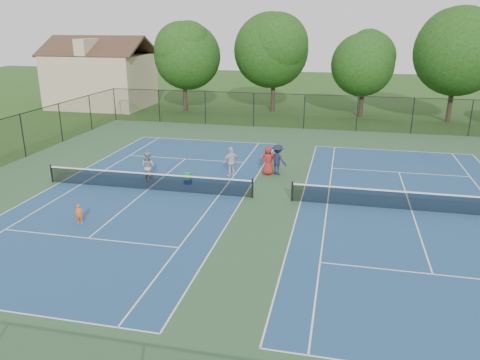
% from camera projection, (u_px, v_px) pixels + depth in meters
% --- Properties ---
extents(ground, '(140.00, 140.00, 0.00)m').
position_uv_depth(ground, '(272.00, 199.00, 24.61)').
color(ground, '#234716').
rests_on(ground, ground).
extents(court_pad, '(36.00, 36.00, 0.01)m').
position_uv_depth(court_pad, '(272.00, 199.00, 24.61)').
color(court_pad, '#2F5434').
rests_on(court_pad, ground).
extents(tennis_court_left, '(12.00, 23.83, 1.07)m').
position_uv_depth(tennis_court_left, '(148.00, 188.00, 26.03)').
color(tennis_court_left, navy).
rests_on(tennis_court_left, ground).
extents(tennis_court_right, '(12.00, 23.83, 1.07)m').
position_uv_depth(tennis_court_right, '(412.00, 209.00, 23.13)').
color(tennis_court_right, navy).
rests_on(tennis_court_right, ground).
extents(perimeter_fence, '(36.08, 36.08, 3.02)m').
position_uv_depth(perimeter_fence, '(273.00, 170.00, 24.11)').
color(perimeter_fence, black).
rests_on(perimeter_fence, ground).
extents(tree_back_a, '(6.80, 6.80, 9.15)m').
position_uv_depth(tree_back_a, '(184.00, 52.00, 47.61)').
color(tree_back_a, '#2D2116').
rests_on(tree_back_a, ground).
extents(tree_back_b, '(7.60, 7.60, 10.03)m').
position_uv_depth(tree_back_b, '(274.00, 47.00, 47.42)').
color(tree_back_b, '#2D2116').
rests_on(tree_back_b, ground).
extents(tree_back_c, '(6.00, 6.00, 8.40)m').
position_uv_depth(tree_back_c, '(365.00, 60.00, 44.98)').
color(tree_back_c, '#2D2116').
rests_on(tree_back_c, ground).
extents(tree_back_d, '(7.80, 7.80, 10.37)m').
position_uv_depth(tree_back_d, '(458.00, 47.00, 41.97)').
color(tree_back_d, '#2D2116').
rests_on(tree_back_d, ground).
extents(clapboard_house, '(10.80, 8.10, 7.65)m').
position_uv_depth(clapboard_house, '(101.00, 78.00, 51.54)').
color(clapboard_house, tan).
rests_on(clapboard_house, ground).
extents(child_player, '(0.38, 0.29, 0.95)m').
position_uv_depth(child_player, '(79.00, 214.00, 21.48)').
color(child_player, orange).
rests_on(child_player, ground).
extents(instructor, '(1.07, 0.96, 1.81)m').
position_uv_depth(instructor, '(149.00, 167.00, 27.13)').
color(instructor, '#9B9C9E').
rests_on(instructor, ground).
extents(bystander_a, '(1.10, 1.06, 1.84)m').
position_uv_depth(bystander_a, '(231.00, 162.00, 28.05)').
color(bystander_a, silver).
rests_on(bystander_a, ground).
extents(bystander_b, '(1.40, 1.19, 1.89)m').
position_uv_depth(bystander_b, '(278.00, 160.00, 28.43)').
color(bystander_b, '#1A1C3A').
rests_on(bystander_b, ground).
extents(bystander_c, '(0.92, 0.64, 1.80)m').
position_uv_depth(bystander_c, '(268.00, 160.00, 28.43)').
color(bystander_c, maroon).
rests_on(bystander_c, ground).
extents(ball_crate, '(0.43, 0.34, 0.27)m').
position_uv_depth(ball_crate, '(188.00, 182.00, 26.97)').
color(ball_crate, navy).
rests_on(ball_crate, ground).
extents(ball_hopper, '(0.38, 0.33, 0.40)m').
position_uv_depth(ball_hopper, '(188.00, 176.00, 26.86)').
color(ball_hopper, green).
rests_on(ball_hopper, ball_crate).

